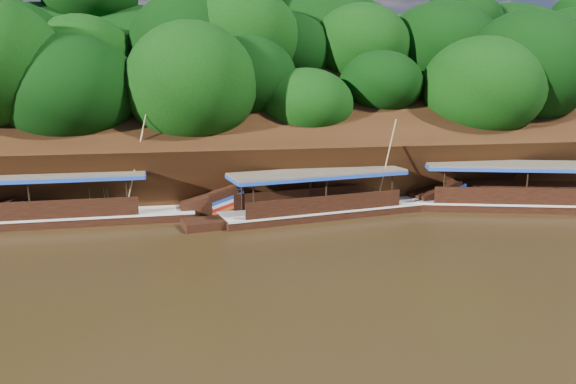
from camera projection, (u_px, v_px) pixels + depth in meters
name	position (u px, v px, depth m)	size (l,w,h in m)	color
ground	(380.00, 259.00, 23.86)	(160.00, 160.00, 0.00)	black
riverbank	(284.00, 148.00, 45.32)	(120.00, 30.06, 19.40)	black
boat_0	(550.00, 199.00, 32.49)	(16.54, 6.54, 7.16)	black
boat_1	(343.00, 204.00, 31.40)	(14.83, 4.77, 5.80)	black
boat_2	(72.00, 211.00, 29.64)	(17.25, 3.05, 6.81)	black
reeds	(250.00, 196.00, 32.25)	(48.51, 2.15, 2.15)	#276719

